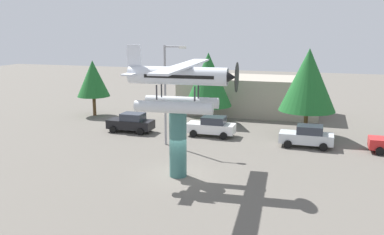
% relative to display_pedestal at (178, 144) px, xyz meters
% --- Properties ---
extents(ground_plane, '(140.00, 140.00, 0.00)m').
position_rel_display_pedestal_xyz_m(ground_plane, '(0.00, 0.00, -2.17)').
color(ground_plane, '#605B54').
extents(display_pedestal, '(1.10, 1.10, 4.33)m').
position_rel_display_pedestal_xyz_m(display_pedestal, '(0.00, 0.00, 0.00)').
color(display_pedestal, '#386B66').
rests_on(display_pedestal, ground).
extents(floatplane_monument, '(6.97, 10.45, 4.00)m').
position_rel_display_pedestal_xyz_m(floatplane_monument, '(0.13, 0.01, 3.84)').
color(floatplane_monument, silver).
rests_on(floatplane_monument, display_pedestal).
extents(car_near_black, '(4.20, 2.02, 1.76)m').
position_rel_display_pedestal_xyz_m(car_near_black, '(-7.98, 9.85, -1.28)').
color(car_near_black, black).
rests_on(car_near_black, ground).
extents(car_mid_white, '(4.20, 2.02, 1.76)m').
position_rel_display_pedestal_xyz_m(car_mid_white, '(-0.54, 10.59, -1.28)').
color(car_mid_white, white).
rests_on(car_mid_white, ground).
extents(car_far_silver, '(4.20, 2.02, 1.76)m').
position_rel_display_pedestal_xyz_m(car_far_silver, '(7.63, 9.51, -1.28)').
color(car_far_silver, silver).
rests_on(car_far_silver, ground).
extents(streetlight_primary, '(1.84, 0.28, 8.04)m').
position_rel_display_pedestal_xyz_m(streetlight_primary, '(-3.24, 6.81, 2.49)').
color(streetlight_primary, gray).
rests_on(streetlight_primary, ground).
extents(storefront_building, '(15.16, 6.92, 4.02)m').
position_rel_display_pedestal_xyz_m(storefront_building, '(0.86, 22.00, -0.15)').
color(storefront_building, '#9E9384').
rests_on(storefront_building, ground).
extents(tree_west, '(3.50, 3.50, 6.00)m').
position_rel_display_pedestal_xyz_m(tree_west, '(-15.04, 15.49, 1.88)').
color(tree_west, brown).
rests_on(tree_west, ground).
extents(tree_east, '(4.73, 4.73, 7.02)m').
position_rel_display_pedestal_xyz_m(tree_east, '(-2.24, 15.62, 2.22)').
color(tree_east, brown).
rests_on(tree_east, ground).
extents(tree_center_back, '(4.85, 4.85, 7.70)m').
position_rel_display_pedestal_xyz_m(tree_center_back, '(7.37, 12.90, 2.83)').
color(tree_center_back, brown).
rests_on(tree_center_back, ground).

